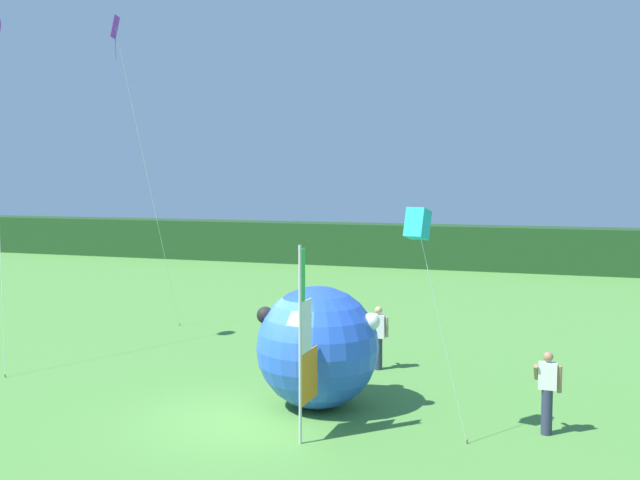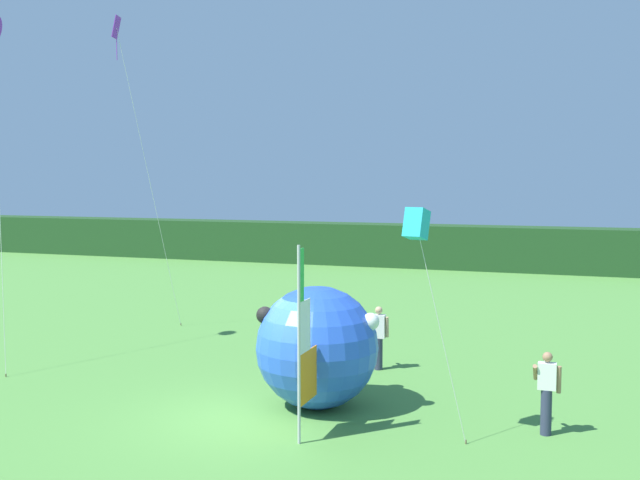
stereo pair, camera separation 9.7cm
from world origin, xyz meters
name	(u,v)px [view 2 (the right image)]	position (x,y,z in m)	size (l,w,h in m)	color
ground_plane	(251,417)	(0.00, 0.00, 0.00)	(120.00, 120.00, 0.00)	#518E3D
distant_treeline	(457,247)	(0.00, 28.25, 1.23)	(80.00, 2.40, 2.47)	#1E421E
banner_flag	(304,346)	(1.57, -0.88, 1.86)	(0.06, 1.03, 3.89)	#B7B7BC
person_near_banner	(379,336)	(1.58, 4.78, 0.92)	(0.55, 0.48, 1.72)	#2D334C
person_mid_field	(321,346)	(0.47, 3.23, 0.90)	(0.55, 0.48, 1.69)	#B7B2A3
person_far_left	(547,391)	(6.08, 0.94, 0.91)	(0.55, 0.48, 1.69)	#2D334C
inflatable_balloon	(317,347)	(1.13, 1.10, 1.38)	(2.79, 2.76, 2.76)	blue
folding_chair	(339,355)	(0.73, 3.97, 0.51)	(0.51, 0.51, 0.89)	#BCBCC1
kite_cyan_box_0	(417,225)	(3.67, -0.36, 4.27)	(1.23, 0.58, 4.61)	brown
kite_purple_diamond_1	(122,56)	(-7.67, 6.80, 9.15)	(1.43, 1.94, 10.42)	brown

